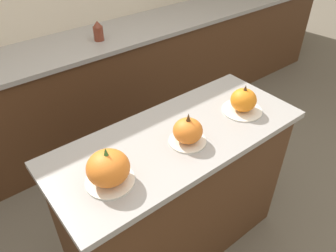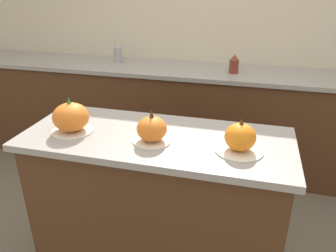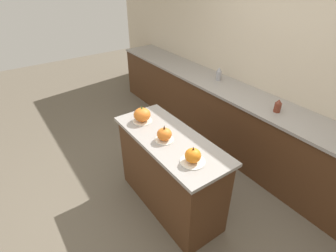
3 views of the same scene
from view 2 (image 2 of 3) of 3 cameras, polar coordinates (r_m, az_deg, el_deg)
wall_back at (r=3.15m, az=7.15°, el=17.07°), size 8.00×0.06×2.50m
kitchen_island at (r=1.88m, az=-1.88°, el=-14.34°), size 1.35×0.56×0.92m
back_counter at (r=3.04m, az=5.49°, el=1.41°), size 6.00×0.60×0.92m
pumpkin_cake_left at (r=1.72m, az=-16.54°, el=1.35°), size 0.21×0.21×0.19m
pumpkin_cake_center at (r=1.55m, az=-2.72°, el=-0.70°), size 0.18×0.18×0.17m
pumpkin_cake_right at (r=1.50m, az=12.44°, el=-2.18°), size 0.22×0.22×0.16m
bottle_tall at (r=3.16m, az=-8.70°, el=12.59°), size 0.08×0.08×0.19m
bottle_short at (r=2.79m, az=11.42°, el=10.52°), size 0.08×0.08×0.16m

